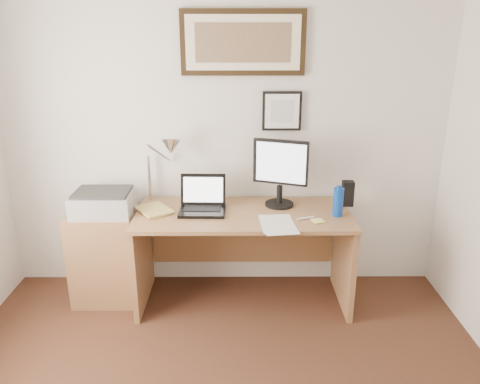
{
  "coord_description": "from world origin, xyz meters",
  "views": [
    {
      "loc": [
        0.11,
        -1.61,
        2.04
      ],
      "look_at": [
        0.13,
        1.43,
        0.98
      ],
      "focal_mm": 35.0,
      "sensor_mm": 36.0,
      "label": 1
    }
  ],
  "objects_px": {
    "desk": "(243,236)",
    "lcd_monitor": "(280,170)",
    "side_cabinet": "(106,256)",
    "laptop": "(203,203)",
    "water_bottle": "(338,202)",
    "book": "(141,213)",
    "printer": "(103,202)"
  },
  "relations": [
    {
      "from": "side_cabinet",
      "to": "printer",
      "type": "height_order",
      "value": "printer"
    },
    {
      "from": "printer",
      "to": "laptop",
      "type": "bearing_deg",
      "value": 0.05
    },
    {
      "from": "water_bottle",
      "to": "printer",
      "type": "bearing_deg",
      "value": 176.51
    },
    {
      "from": "water_bottle",
      "to": "laptop",
      "type": "bearing_deg",
      "value": 173.88
    },
    {
      "from": "book",
      "to": "laptop",
      "type": "relative_size",
      "value": 0.82
    },
    {
      "from": "desk",
      "to": "lcd_monitor",
      "type": "relative_size",
      "value": 3.08
    },
    {
      "from": "water_bottle",
      "to": "book",
      "type": "xyz_separation_m",
      "value": [
        -1.44,
        0.03,
        -0.1
      ]
    },
    {
      "from": "laptop",
      "to": "printer",
      "type": "distance_m",
      "value": 0.74
    },
    {
      "from": "printer",
      "to": "water_bottle",
      "type": "bearing_deg",
      "value": -3.49
    },
    {
      "from": "water_bottle",
      "to": "lcd_monitor",
      "type": "xyz_separation_m",
      "value": [
        -0.41,
        0.21,
        0.18
      ]
    },
    {
      "from": "side_cabinet",
      "to": "laptop",
      "type": "height_order",
      "value": "laptop"
    },
    {
      "from": "lcd_monitor",
      "to": "printer",
      "type": "height_order",
      "value": "lcd_monitor"
    },
    {
      "from": "book",
      "to": "water_bottle",
      "type": "bearing_deg",
      "value": -1.3
    },
    {
      "from": "water_bottle",
      "to": "side_cabinet",
      "type": "bearing_deg",
      "value": 176.22
    },
    {
      "from": "desk",
      "to": "water_bottle",
      "type": "bearing_deg",
      "value": -12.38
    },
    {
      "from": "water_bottle",
      "to": "lcd_monitor",
      "type": "bearing_deg",
      "value": 153.12
    },
    {
      "from": "desk",
      "to": "printer",
      "type": "xyz_separation_m",
      "value": [
        -1.05,
        -0.05,
        0.3
      ]
    },
    {
      "from": "printer",
      "to": "book",
      "type": "bearing_deg",
      "value": -14.02
    },
    {
      "from": "water_bottle",
      "to": "printer",
      "type": "xyz_separation_m",
      "value": [
        -1.74,
        0.11,
        -0.04
      ]
    },
    {
      "from": "side_cabinet",
      "to": "printer",
      "type": "xyz_separation_m",
      "value": [
        0.02,
        -0.01,
        0.45
      ]
    },
    {
      "from": "desk",
      "to": "lcd_monitor",
      "type": "height_order",
      "value": "lcd_monitor"
    },
    {
      "from": "desk",
      "to": "laptop",
      "type": "distance_m",
      "value": 0.42
    },
    {
      "from": "lcd_monitor",
      "to": "laptop",
      "type": "bearing_deg",
      "value": -170.29
    },
    {
      "from": "book",
      "to": "lcd_monitor",
      "type": "distance_m",
      "value": 1.09
    },
    {
      "from": "book",
      "to": "printer",
      "type": "bearing_deg",
      "value": 165.98
    },
    {
      "from": "side_cabinet",
      "to": "lcd_monitor",
      "type": "bearing_deg",
      "value": 3.83
    },
    {
      "from": "side_cabinet",
      "to": "water_bottle",
      "type": "bearing_deg",
      "value": -3.78
    },
    {
      "from": "water_bottle",
      "to": "laptop",
      "type": "height_order",
      "value": "laptop"
    },
    {
      "from": "lcd_monitor",
      "to": "desk",
      "type": "bearing_deg",
      "value": -168.89
    },
    {
      "from": "desk",
      "to": "printer",
      "type": "bearing_deg",
      "value": -177.51
    },
    {
      "from": "desk",
      "to": "lcd_monitor",
      "type": "bearing_deg",
      "value": 11.11
    },
    {
      "from": "side_cabinet",
      "to": "laptop",
      "type": "bearing_deg",
      "value": -0.72
    }
  ]
}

